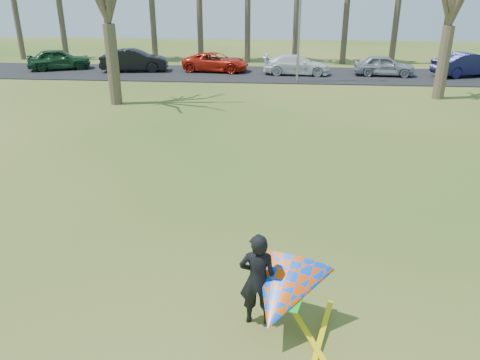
# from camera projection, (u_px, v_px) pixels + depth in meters

# --- Properties ---
(ground) EXTENTS (100.00, 100.00, 0.00)m
(ground) POSITION_uv_depth(u_px,v_px,m) (232.00, 254.00, 11.24)
(ground) COLOR #205011
(ground) RESTS_ON ground
(parking_strip) EXTENTS (46.00, 7.00, 0.06)m
(parking_strip) POSITION_uv_depth(u_px,v_px,m) (268.00, 74.00, 34.24)
(parking_strip) COLOR black
(parking_strip) RESTS_ON ground
(streetlight) EXTENTS (2.28, 0.18, 8.00)m
(streetlight) POSITION_uv_depth(u_px,v_px,m) (302.00, 12.00, 29.61)
(streetlight) COLOR gray
(streetlight) RESTS_ON ground
(car_0) EXTENTS (4.94, 3.56, 1.56)m
(car_0) POSITION_uv_depth(u_px,v_px,m) (59.00, 59.00, 35.81)
(car_0) COLOR #1A4322
(car_0) RESTS_ON parking_strip
(car_1) EXTENTS (5.13, 2.46, 1.62)m
(car_1) POSITION_uv_depth(u_px,v_px,m) (134.00, 60.00, 35.01)
(car_1) COLOR black
(car_1) RESTS_ON parking_strip
(car_2) EXTENTS (5.13, 2.79, 1.37)m
(car_2) POSITION_uv_depth(u_px,v_px,m) (216.00, 62.00, 35.04)
(car_2) COLOR red
(car_2) RESTS_ON parking_strip
(car_3) EXTENTS (4.86, 2.14, 1.39)m
(car_3) POSITION_uv_depth(u_px,v_px,m) (296.00, 65.00, 33.80)
(car_3) COLOR white
(car_3) RESTS_ON parking_strip
(car_4) EXTENTS (4.32, 1.99, 1.43)m
(car_4) POSITION_uv_depth(u_px,v_px,m) (384.00, 65.00, 33.32)
(car_4) COLOR #92969E
(car_4) RESTS_ON parking_strip
(car_5) EXTENTS (5.26, 3.39, 1.64)m
(car_5) POSITION_uv_depth(u_px,v_px,m) (468.00, 64.00, 33.09)
(car_5) COLOR #161743
(car_5) RESTS_ON parking_strip
(kite_flyer) EXTENTS (2.13, 2.39, 2.04)m
(kite_flyer) POSITION_uv_depth(u_px,v_px,m) (278.00, 291.00, 8.43)
(kite_flyer) COLOR black
(kite_flyer) RESTS_ON ground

